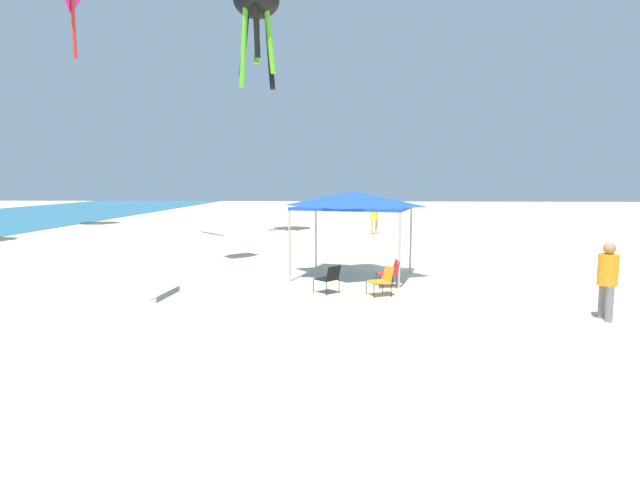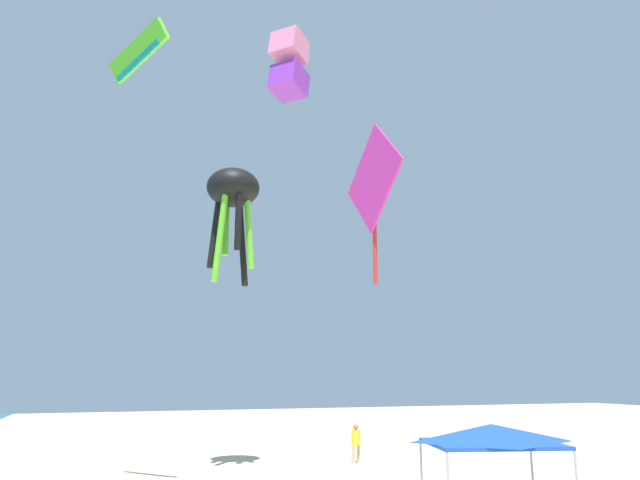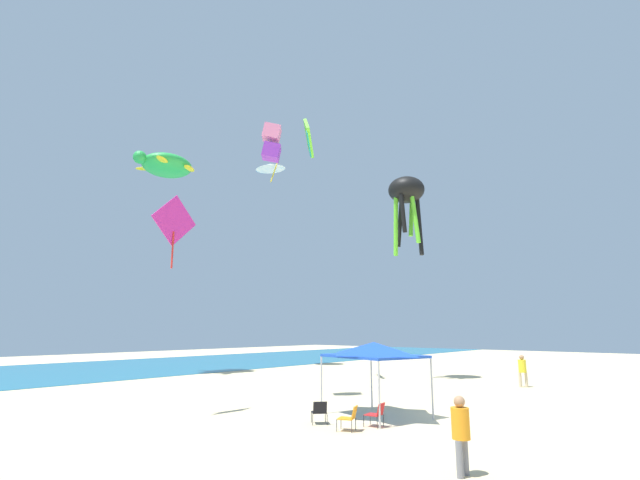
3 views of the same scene
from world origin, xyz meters
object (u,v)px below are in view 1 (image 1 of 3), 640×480
Objects in this scene: person_watching_sky at (374,216)px; folding_chair_left_of_tent at (329,277)px; person_beachcomber at (608,275)px; kite_octopus_black at (256,6)px; canopy_tent at (353,200)px; folding_chair_right_of_tent at (383,279)px; folding_chair_facing_ocean at (390,271)px.

folding_chair_left_of_tent is at bearing -121.43° from person_watching_sky.
kite_octopus_black is (17.53, 11.07, 11.90)m from person_beachcomber.
canopy_tent reaches higher than folding_chair_right_of_tent.
folding_chair_right_of_tent and folding_chair_facing_ocean have the same top height.
person_watching_sky reaches higher than person_beachcomber.
kite_octopus_black is at bearing 22.98° from canopy_tent.
person_watching_sky reaches higher than folding_chair_left_of_tent.
person_beachcomber is (-2.22, -4.95, 0.59)m from folding_chair_right_of_tent.
folding_chair_left_of_tent is at bearing 164.47° from canopy_tent.
canopy_tent is 2.29× the size of person_beachcomber.
person_watching_sky is 18.99m from person_beachcomber.
canopy_tent reaches higher than folding_chair_left_of_tent.
kite_octopus_black reaches higher than folding_chair_right_of_tent.
canopy_tent is at bearing 13.66° from kite_octopus_black.
folding_chair_left_of_tent and folding_chair_right_of_tent have the same top height.
kite_octopus_black is (-0.98, 6.81, 11.87)m from person_watching_sky.
kite_octopus_black reaches higher than folding_chair_left_of_tent.
person_watching_sky reaches higher than folding_chair_right_of_tent.
canopy_tent reaches higher than folding_chair_facing_ocean.
person_watching_sky is at bearing 12.17° from person_beachcomber.
folding_chair_facing_ocean is 15.15m from person_watching_sky.
kite_octopus_black is at bearing 164.49° from person_watching_sky.
folding_chair_left_of_tent is 1.00× the size of folding_chair_right_of_tent.
person_watching_sky is (15.13, -0.37, 0.62)m from folding_chair_facing_ocean.
canopy_tent is 3.37m from folding_chair_left_of_tent.
person_beachcomber is at bearing 45.44° from folding_chair_facing_ocean.
person_watching_sky is 13.72m from kite_octopus_black.
folding_chair_facing_ocean is (1.16, -0.32, 0.00)m from folding_chair_right_of_tent.
folding_chair_right_of_tent is at bearing 125.83° from folding_chair_left_of_tent.
folding_chair_facing_ocean is 0.44× the size of person_watching_sky.
folding_chair_right_of_tent is 5.46m from person_beachcomber.
kite_octopus_black is at bearing -120.07° from folding_chair_left_of_tent.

